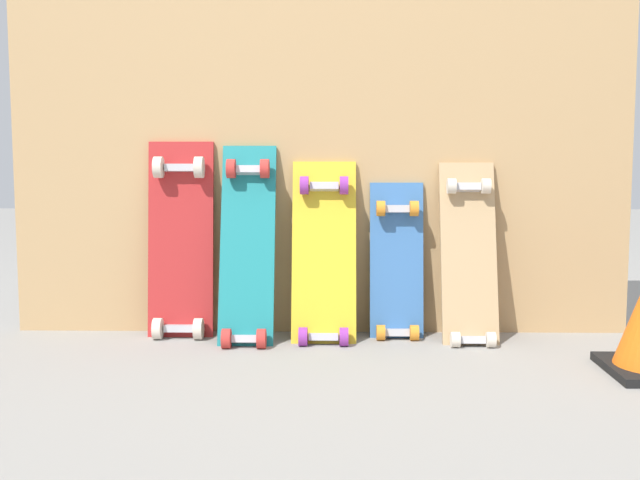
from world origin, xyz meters
name	(u,v)px	position (x,y,z in m)	size (l,w,h in m)	color
ground_plane	(320,335)	(0.00, 0.00, 0.00)	(12.00, 12.00, 0.00)	gray
plywood_wall_panel	(321,86)	(0.00, 0.07, 0.84)	(2.10, 0.04, 1.68)	tan
skateboard_red	(180,248)	(-0.47, -0.01, 0.30)	(0.22, 0.16, 0.71)	#B22626
skateboard_teal	(247,254)	(-0.24, -0.08, 0.29)	(0.18, 0.28, 0.71)	#197A7F
skateboard_yellow	(324,261)	(0.01, -0.06, 0.26)	(0.21, 0.24, 0.66)	gold
skateboard_blue	(397,270)	(0.26, -0.01, 0.22)	(0.18, 0.15, 0.59)	#386BAD
skateboard_natural	(469,263)	(0.49, -0.06, 0.26)	(0.18, 0.24, 0.66)	tan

